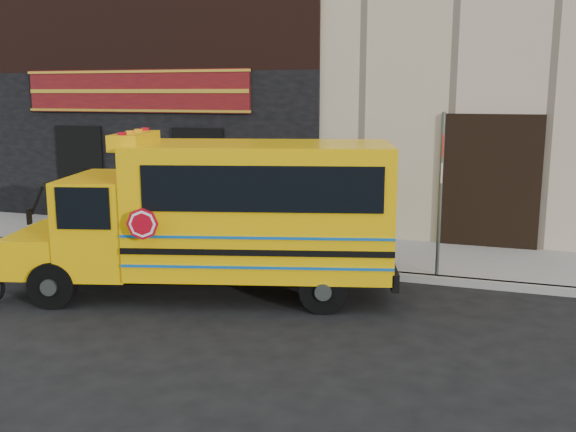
{
  "coord_description": "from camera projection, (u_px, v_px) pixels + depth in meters",
  "views": [
    {
      "loc": [
        4.22,
        -9.57,
        3.62
      ],
      "look_at": [
        0.41,
        1.85,
        1.29
      ],
      "focal_mm": 40.0,
      "sensor_mm": 36.0,
      "label": 1
    }
  ],
  "objects": [
    {
      "name": "school_bus",
      "position": [
        225.0,
        212.0,
        11.46
      ],
      "size": [
        7.22,
        3.86,
        2.92
      ],
      "color": "black",
      "rests_on": "ground"
    },
    {
      "name": "curb",
      "position": [
        281.0,
        266.0,
        13.32
      ],
      "size": [
        40.0,
        0.2,
        0.15
      ],
      "primitive_type": "cube",
      "color": "gray",
      "rests_on": "ground"
    },
    {
      "name": "ground",
      "position": [
        231.0,
        309.0,
        10.91
      ],
      "size": [
        120.0,
        120.0,
        0.0
      ],
      "primitive_type": "plane",
      "color": "black",
      "rests_on": "ground"
    },
    {
      "name": "building",
      "position": [
        363.0,
        9.0,
        19.5
      ],
      "size": [
        20.0,
        10.7,
        12.0
      ],
      "color": "tan",
      "rests_on": "sidewalk"
    },
    {
      "name": "sign_pole",
      "position": [
        440.0,
        191.0,
        12.09
      ],
      "size": [
        0.07,
        0.29,
        3.26
      ],
      "color": "#464E49",
      "rests_on": "ground"
    },
    {
      "name": "sidewalk",
      "position": [
        302.0,
        249.0,
        14.71
      ],
      "size": [
        40.0,
        3.0,
        0.15
      ],
      "primitive_type": "cube",
      "color": "gray",
      "rests_on": "ground"
    }
  ]
}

